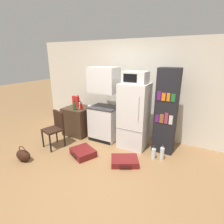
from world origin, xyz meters
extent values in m
plane|color=olive|center=(0.00, 0.00, 0.00)|extent=(24.00, 24.00, 0.00)
cube|color=silver|center=(0.20, 2.00, 1.26)|extent=(6.40, 0.10, 2.51)
cube|color=#422D1E|center=(-1.34, 1.26, 0.38)|extent=(0.66, 0.67, 0.76)
cube|color=white|center=(-0.53, 1.32, 0.42)|extent=(0.69, 0.56, 0.85)
cube|color=#333338|center=(-0.53, 1.32, 0.86)|extent=(0.70, 0.57, 0.03)
cube|color=white|center=(-0.53, 1.32, 1.55)|extent=(0.69, 0.47, 0.60)
cube|color=black|center=(-0.53, 1.04, 0.04)|extent=(0.66, 0.01, 0.08)
cube|color=white|center=(0.29, 1.30, 0.76)|extent=(0.64, 0.59, 1.53)
cube|color=gray|center=(0.29, 1.01, 0.52)|extent=(0.61, 0.01, 0.01)
cylinder|color=silver|center=(0.50, 0.99, 1.04)|extent=(0.02, 0.02, 0.54)
cube|color=silver|center=(0.29, 1.30, 1.66)|extent=(0.52, 0.40, 0.26)
cube|color=black|center=(0.24, 1.10, 1.66)|extent=(0.30, 0.01, 0.18)
cube|color=black|center=(0.99, 1.42, 0.94)|extent=(0.45, 0.36, 1.88)
cube|color=#661E75|center=(0.84, 1.24, 0.81)|extent=(0.08, 0.01, 0.17)
cube|color=brown|center=(0.94, 1.24, 0.83)|extent=(0.08, 0.01, 0.20)
cube|color=#A33351|center=(1.03, 1.24, 0.85)|extent=(0.07, 0.01, 0.24)
cube|color=silver|center=(1.13, 1.24, 0.83)|extent=(0.07, 0.01, 0.19)
cube|color=#661E75|center=(0.84, 1.24, 1.32)|extent=(0.08, 0.01, 0.19)
cube|color=orange|center=(0.94, 1.24, 1.30)|extent=(0.08, 0.01, 0.16)
cube|color=orange|center=(1.03, 1.24, 1.30)|extent=(0.06, 0.01, 0.17)
cube|color=#1E7033|center=(1.13, 1.24, 1.30)|extent=(0.08, 0.01, 0.16)
cylinder|color=#AD1914|center=(-1.13, 1.16, 0.84)|extent=(0.07, 0.07, 0.15)
cylinder|color=#AD1914|center=(-1.13, 1.16, 0.93)|extent=(0.03, 0.03, 0.03)
cylinder|color=black|center=(-1.13, 1.16, 0.95)|extent=(0.04, 0.04, 0.02)
cylinder|color=#566619|center=(-1.48, 1.49, 0.87)|extent=(0.08, 0.08, 0.21)
cylinder|color=#566619|center=(-1.48, 1.49, 1.00)|extent=(0.04, 0.04, 0.04)
cylinder|color=black|center=(-1.48, 1.49, 1.03)|extent=(0.04, 0.04, 0.02)
cylinder|color=white|center=(-1.59, 1.52, 0.82)|extent=(0.06, 0.06, 0.11)
cylinder|color=white|center=(-1.59, 1.52, 0.89)|extent=(0.03, 0.03, 0.02)
cylinder|color=black|center=(-1.59, 1.52, 0.90)|extent=(0.03, 0.03, 0.01)
cylinder|color=silver|center=(-1.22, 1.24, 0.84)|extent=(0.07, 0.07, 0.15)
cylinder|color=silver|center=(-1.22, 1.24, 0.93)|extent=(0.03, 0.03, 0.03)
cylinder|color=black|center=(-1.22, 1.24, 0.95)|extent=(0.03, 0.03, 0.02)
cylinder|color=#1E6028|center=(-1.24, 1.03, 0.86)|extent=(0.08, 0.08, 0.19)
cylinder|color=#1E6028|center=(-1.24, 1.03, 0.97)|extent=(0.03, 0.03, 0.03)
cylinder|color=black|center=(-1.24, 1.03, 0.99)|extent=(0.04, 0.04, 0.02)
cylinder|color=silver|center=(-1.09, 1.48, 0.78)|extent=(0.12, 0.12, 0.03)
cube|color=red|center=(-1.41, 1.30, 0.91)|extent=(0.19, 0.07, 0.30)
cylinder|color=black|center=(-1.59, 0.22, 0.21)|extent=(0.04, 0.04, 0.42)
cylinder|color=black|center=(-1.24, 0.12, 0.21)|extent=(0.04, 0.04, 0.42)
cylinder|color=black|center=(-1.50, 0.57, 0.21)|extent=(0.04, 0.04, 0.42)
cylinder|color=black|center=(-1.15, 0.48, 0.21)|extent=(0.04, 0.04, 0.42)
cube|color=#331E14|center=(-1.37, 0.35, 0.44)|extent=(0.49, 0.49, 0.04)
cube|color=#331E14|center=(-1.32, 0.52, 0.67)|extent=(0.38, 0.15, 0.40)
cube|color=maroon|center=(-0.51, 0.35, 0.07)|extent=(0.64, 0.60, 0.15)
cylinder|color=black|center=(-0.61, 0.15, 0.07)|extent=(0.21, 0.12, 0.02)
cube|color=maroon|center=(0.43, 0.50, 0.06)|extent=(0.66, 0.60, 0.12)
cylinder|color=black|center=(0.53, 0.31, 0.06)|extent=(0.22, 0.13, 0.02)
ellipsoid|color=#33190F|center=(-1.49, -0.39, 0.12)|extent=(0.36, 0.20, 0.24)
torus|color=#33190F|center=(-1.49, -0.39, 0.23)|extent=(0.21, 0.02, 0.21)
cylinder|color=silver|center=(0.89, 0.97, 0.11)|extent=(0.09, 0.09, 0.23)
cylinder|color=silver|center=(0.89, 0.97, 0.25)|extent=(0.04, 0.04, 0.04)
cylinder|color=black|center=(0.89, 0.97, 0.28)|extent=(0.05, 0.05, 0.02)
cylinder|color=silver|center=(1.06, 1.01, 0.14)|extent=(0.09, 0.09, 0.27)
cylinder|color=silver|center=(1.06, 1.01, 0.29)|extent=(0.04, 0.04, 0.05)
cylinder|color=black|center=(1.06, 1.01, 0.33)|extent=(0.05, 0.05, 0.03)
camera|label=1|loc=(1.64, -2.34, 2.09)|focal=28.00mm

